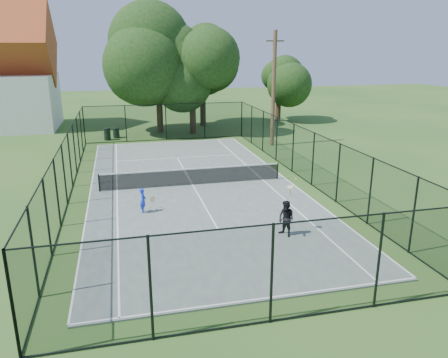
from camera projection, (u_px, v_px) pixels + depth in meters
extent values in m
plane|color=#26501B|center=(193.00, 186.00, 24.34)|extent=(120.00, 120.00, 0.00)
cube|color=#526059|center=(193.00, 185.00, 24.33)|extent=(11.00, 24.00, 0.06)
cylinder|color=black|center=(99.00, 183.00, 23.06)|extent=(0.08, 0.08, 0.95)
cylinder|color=black|center=(278.00, 171.00, 25.30)|extent=(0.08, 0.08, 0.95)
cube|color=black|center=(192.00, 177.00, 24.18)|extent=(10.00, 0.03, 0.88)
cube|color=white|center=(192.00, 169.00, 24.05)|extent=(10.00, 0.05, 0.06)
cylinder|color=#332114|center=(160.00, 109.00, 39.36)|extent=(0.56, 0.56, 4.11)
sphere|color=black|center=(158.00, 65.00, 38.23)|extent=(7.42, 7.42, 7.42)
cylinder|color=#332114|center=(193.00, 114.00, 38.68)|extent=(0.56, 0.56, 3.52)
sphere|color=black|center=(192.00, 75.00, 37.71)|extent=(6.32, 6.32, 6.32)
cylinder|color=#332114|center=(203.00, 104.00, 42.56)|extent=(0.56, 0.56, 4.21)
sphere|color=black|center=(202.00, 64.00, 41.47)|extent=(6.69, 6.69, 6.69)
cylinder|color=#332114|center=(278.00, 108.00, 45.68)|extent=(0.56, 0.56, 2.68)
sphere|color=black|center=(279.00, 84.00, 44.95)|extent=(4.68, 4.68, 4.68)
cylinder|color=black|center=(107.00, 134.00, 36.26)|extent=(0.54, 0.54, 0.98)
cylinder|color=black|center=(107.00, 128.00, 36.11)|extent=(0.58, 0.58, 0.05)
cylinder|color=black|center=(116.00, 133.00, 37.20)|extent=(0.54, 0.54, 0.81)
cylinder|color=black|center=(116.00, 128.00, 37.07)|extent=(0.58, 0.58, 0.05)
cylinder|color=#4C3823|center=(274.00, 90.00, 33.23)|extent=(0.30, 0.30, 8.65)
cube|color=#4C3823|center=(275.00, 41.00, 32.21)|extent=(1.40, 0.10, 0.10)
imported|color=#1934D7|center=(143.00, 200.00, 20.09)|extent=(0.33, 0.46, 1.18)
torus|color=gold|center=(153.00, 199.00, 20.34)|extent=(0.27, 0.18, 0.29)
cylinder|color=silver|center=(153.00, 199.00, 20.34)|extent=(0.23, 0.15, 0.25)
imported|color=black|center=(286.00, 219.00, 17.52)|extent=(0.83, 0.90, 1.48)
torus|color=gold|center=(290.00, 187.00, 17.56)|extent=(0.30, 0.28, 0.14)
cylinder|color=silver|center=(290.00, 187.00, 17.56)|extent=(0.26, 0.24, 0.11)
sphere|color=#CCE526|center=(296.00, 179.00, 17.77)|extent=(0.07, 0.07, 0.07)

